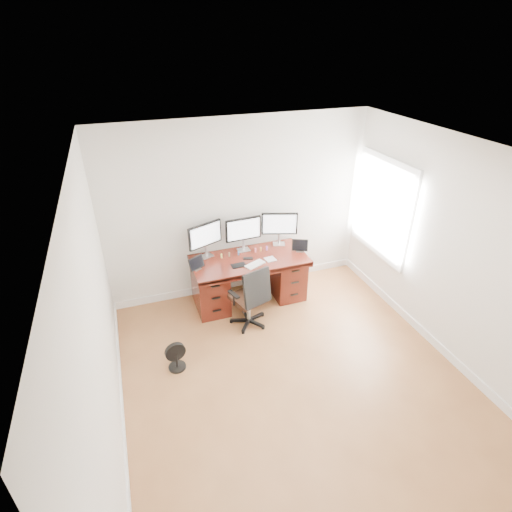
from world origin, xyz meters
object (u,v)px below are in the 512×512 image
object	(u,v)px
desk	(249,277)
office_chair	(250,306)
monitor_center	(243,230)
floor_fan	(176,357)
keyboard	(255,264)

from	to	relation	value
desk	office_chair	bearing A→B (deg)	-106.39
desk	monitor_center	xyz separation A→B (m)	(0.00, 0.24, 0.68)
desk	floor_fan	xyz separation A→B (m)	(-1.31, -1.10, -0.22)
floor_fan	desk	bearing A→B (deg)	30.66
office_chair	desk	bearing A→B (deg)	55.62
keyboard	floor_fan	bearing A→B (deg)	-171.39
floor_fan	keyboard	world-z (taller)	keyboard
office_chair	keyboard	xyz separation A→B (m)	(0.19, 0.36, 0.44)
desk	keyboard	distance (m)	0.43
desk	office_chair	size ratio (longest dim) A/B	1.79
desk	keyboard	xyz separation A→B (m)	(0.02, -0.23, 0.36)
office_chair	floor_fan	size ratio (longest dim) A/B	2.54
floor_fan	monitor_center	size ratio (longest dim) A/B	0.68
floor_fan	monitor_center	xyz separation A→B (m)	(1.31, 1.34, 0.90)
desk	monitor_center	size ratio (longest dim) A/B	3.09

